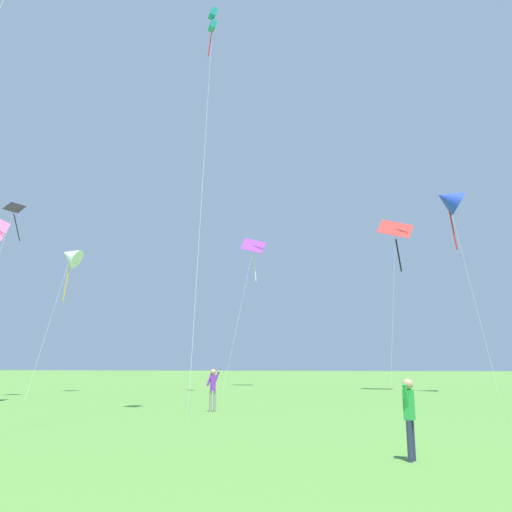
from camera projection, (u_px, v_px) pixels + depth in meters
The scene contains 8 objects.
kite_teal_box at pixel (213, 22), 34.66m from camera, with size 3.92×12.29×25.49m.
kite_purple_streamer at pixel (254, 254), 47.11m from camera, with size 2.09×9.12×13.51m.
kite_red_high at pixel (396, 237), 38.78m from camera, with size 2.75×4.94×12.91m.
kite_white_distant at pixel (70, 256), 36.42m from camera, with size 4.12×8.54×10.31m.
kite_blue_delta at pixel (448, 200), 35.73m from camera, with size 2.35×6.80×14.27m.
kite_black_large at pixel (13, 218), 30.54m from camera, with size 1.79×4.86×11.52m.
person_far_back at pixel (409, 411), 9.91m from camera, with size 0.25×0.48×1.52m.
person_in_blue_jacket at pixel (213, 386), 20.46m from camera, with size 0.51×0.29×1.65m.
Camera 1 is at (1.01, -2.10, 1.76)m, focal length 36.17 mm.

